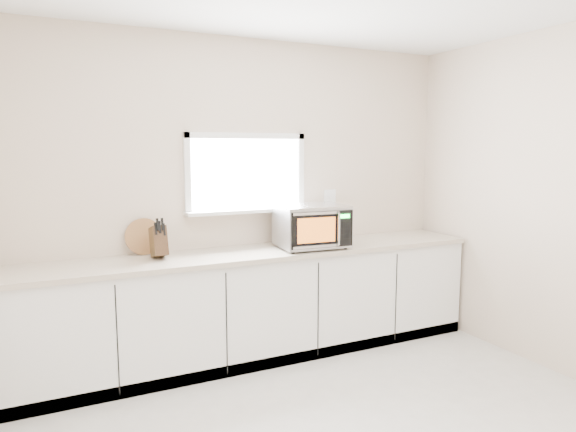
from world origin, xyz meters
TOP-DOWN VIEW (x-y plane):
  - back_wall at (0.00, 2.00)m, footprint 4.00×0.17m
  - cabinets at (0.00, 1.70)m, footprint 3.92×0.60m
  - countertop at (0.00, 1.69)m, footprint 3.92×0.64m
  - microwave at (0.45, 1.61)m, footprint 0.60×0.51m
  - knife_block at (-0.82, 1.74)m, footprint 0.11×0.23m
  - cutting_board at (-0.90, 1.94)m, footprint 0.29×0.07m
  - coffee_grinder at (0.72, 1.89)m, footprint 0.14×0.14m

SIDE VIEW (x-z plane):
  - cabinets at x=0.00m, z-range 0.00..0.88m
  - countertop at x=0.00m, z-range 0.88..0.92m
  - coffee_grinder at x=0.72m, z-range 0.92..1.15m
  - knife_block at x=-0.82m, z-range 0.90..1.22m
  - cutting_board at x=-0.90m, z-range 0.92..1.21m
  - microwave at x=0.45m, z-range 0.93..1.30m
  - back_wall at x=0.00m, z-range 0.01..2.71m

